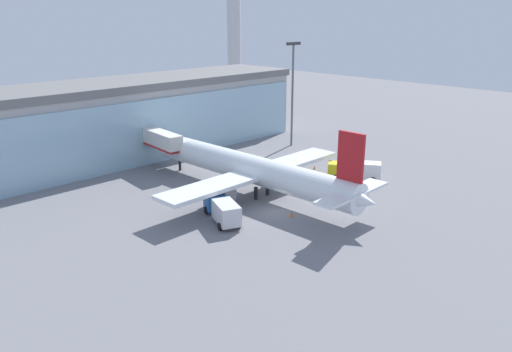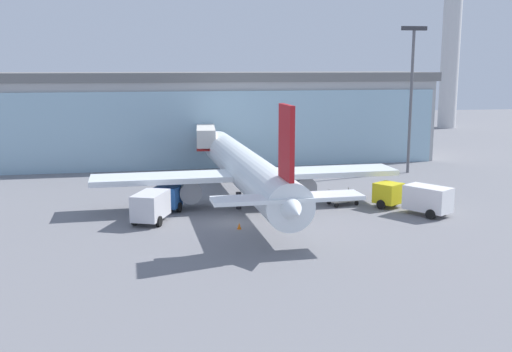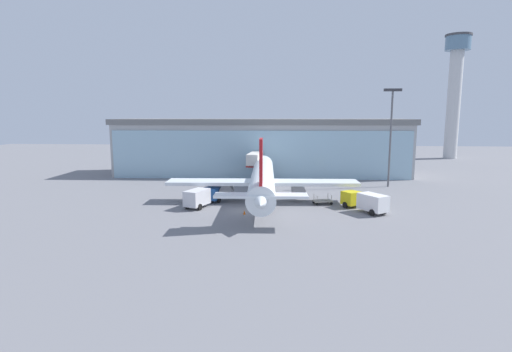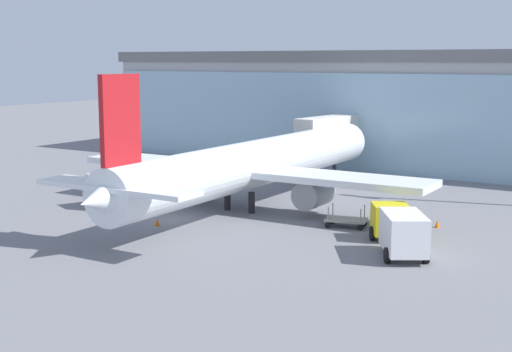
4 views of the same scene
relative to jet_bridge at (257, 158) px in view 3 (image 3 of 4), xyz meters
The scene contains 11 objects.
ground 26.25m from the jet_bridge, 89.03° to the right, with size 240.00×240.00×0.00m, color slate.
terminal_building 9.12m from the jet_bridge, 87.19° to the left, with size 65.11×15.86×12.40m.
jet_bridge is the anchor object (origin of this frame).
control_tower 74.61m from the jet_bridge, 38.95° to the left, with size 7.41×7.41×36.69m.
apron_light_mast 26.33m from the jet_bridge, 12.14° to the right, with size 3.20×0.40×18.01m.
airplane 19.10m from the jet_bridge, 83.38° to the right, with size 29.40×38.11×10.62m.
catering_truck 24.62m from the jet_bridge, 105.30° to the right, with size 4.72×7.60×2.65m.
fuel_truck 30.49m from the jet_bridge, 56.13° to the right, with size 5.88×7.29×2.65m.
baggage_cart 24.32m from the jet_bridge, 61.66° to the right, with size 3.12×2.27×1.50m.
safety_cone_nose 28.40m from the jet_bridge, 89.51° to the right, with size 0.36×0.36×0.55m, color orange.
safety_cone_wingtip 24.75m from the jet_bridge, 46.80° to the right, with size 0.36×0.36×0.55m, color orange.
Camera 3 is at (5.08, -54.56, 13.41)m, focal length 28.00 mm.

